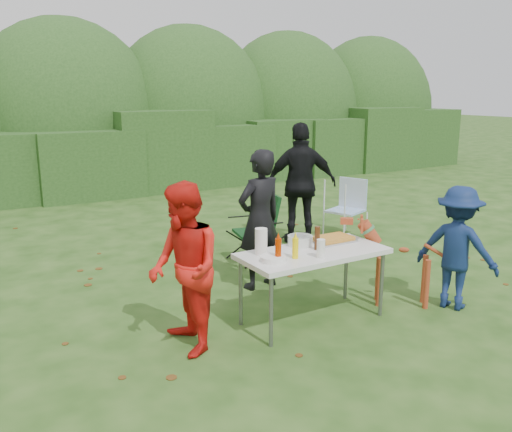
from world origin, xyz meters
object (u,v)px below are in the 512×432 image
person_cook (260,220)px  ketchup_bottle (278,250)px  child (457,248)px  dog (403,263)px  paper_towel_roll (261,241)px  lawn_chair (345,208)px  person_black_puffy (301,184)px  camping_chair (255,228)px  folding_table (313,256)px  mustard_bottle (295,248)px  beer_bottle (317,238)px  person_red_jacket (184,269)px

person_cook → ketchup_bottle: 1.30m
child → dog: size_ratio=1.34×
paper_towel_roll → dog: bearing=-12.1°
lawn_chair → ketchup_bottle: size_ratio=4.23×
person_black_puffy → camping_chair: person_black_puffy is taller
paper_towel_roll → person_cook: bearing=59.1°
paper_towel_roll → camping_chair: bearing=60.6°
camping_chair → lawn_chair: camping_chair is taller
camping_chair → folding_table: bearing=88.4°
mustard_bottle → beer_bottle: 0.37m
folding_table → paper_towel_roll: 0.57m
folding_table → child: bearing=-18.5°
dog → camping_chair: size_ratio=1.05×
beer_bottle → lawn_chair: bearing=44.5°
child → lawn_chair: size_ratio=1.43×
person_red_jacket → paper_towel_roll: bearing=102.8°
folding_table → person_red_jacket: 1.37m
child → folding_table: bearing=48.6°
person_red_jacket → mustard_bottle: (1.07, -0.17, 0.07)m
ketchup_bottle → dog: bearing=-2.8°
dog → lawn_chair: dog is taller
child → person_red_jacket: bearing=55.7°
person_red_jacket → ketchup_bottle: bearing=85.5°
ketchup_bottle → paper_towel_roll: size_ratio=0.85×
camping_chair → child: bearing=125.4°
mustard_bottle → ketchup_bottle: 0.19m
person_red_jacket → beer_bottle: size_ratio=6.43×
person_black_puffy → dog: person_black_puffy is taller
person_cook → person_red_jacket: bearing=28.6°
person_red_jacket → ketchup_bottle: (0.88, -0.16, 0.08)m
person_cook → camping_chair: size_ratio=1.75×
camping_chair → beer_bottle: bearing=89.9°
person_cook → mustard_bottle: size_ratio=8.27×
dog → camping_chair: (-0.60, 2.12, 0.00)m
ketchup_bottle → paper_towel_roll: bearing=95.1°
lawn_chair → mustard_bottle: 3.65m
person_black_puffy → ketchup_bottle: size_ratio=8.37×
person_cook → dog: person_cook is taller
ketchup_bottle → child: bearing=-11.8°
mustard_bottle → child: bearing=-12.7°
folding_table → ketchup_bottle: bearing=-169.4°
camping_chair → lawn_chair: size_ratio=1.02×
lawn_chair → ketchup_bottle: ketchup_bottle is taller
child → camping_chair: bearing=-0.2°
dog → person_red_jacket: bearing=34.5°
folding_table → person_cook: 1.11m
person_black_puffy → mustard_bottle: bearing=76.3°
folding_table → beer_bottle: (0.06, 0.02, 0.17)m
person_black_puffy → lawn_chair: person_black_puffy is taller
person_red_jacket → lawn_chair: size_ratio=1.66×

